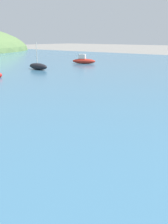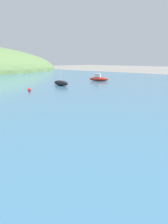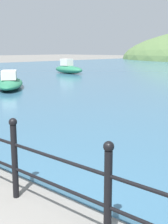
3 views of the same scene
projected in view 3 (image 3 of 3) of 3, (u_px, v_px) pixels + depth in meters
name	position (u px, v px, depth m)	size (l,w,h in m)	color
iron_railing	(14.00, 156.00, 4.52)	(10.37, 0.12, 1.21)	black
boat_green_fishing	(10.00, 82.00, 16.84)	(4.58, 4.01, 0.98)	#287551
boat_red_dinghy	(68.00, 69.00, 27.42)	(3.79, 1.87, 1.26)	#287551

